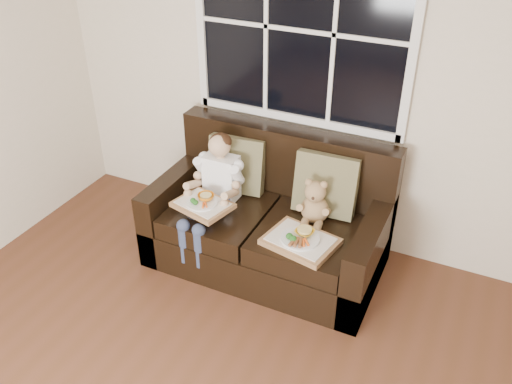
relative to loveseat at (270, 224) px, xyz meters
The scene contains 9 objects.
room_walls 2.41m from the loveseat, 82.32° to the right, with size 4.52×5.02×2.71m.
window_back 1.42m from the loveseat, 90.00° to the left, with size 1.62×0.04×1.37m.
loveseat is the anchor object (origin of this frame).
pillow_left 0.52m from the loveseat, 156.40° to the left, with size 0.45×0.25×0.44m.
pillow_right 0.54m from the loveseat, 22.76° to the left, with size 0.46×0.23×0.46m.
child 0.52m from the loveseat, 163.33° to the right, with size 0.36×0.59×0.83m.
teddy_bear 0.44m from the loveseat, ahead, with size 0.22×0.27×0.35m.
tray_left 0.56m from the loveseat, 141.22° to the right, with size 0.45×0.38×0.09m.
tray_right 0.49m from the loveseat, 39.83° to the right, with size 0.52×0.43×0.11m.
Camera 1 is at (1.05, -1.02, 2.69)m, focal length 38.00 mm.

